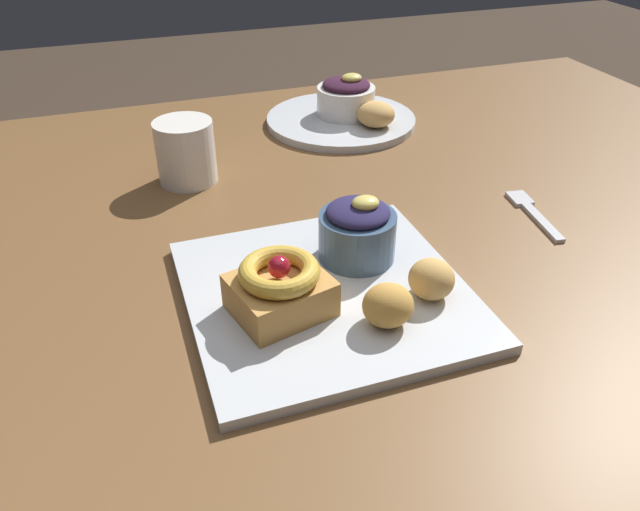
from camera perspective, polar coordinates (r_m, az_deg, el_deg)
dining_table at (r=0.75m, az=-0.29°, el=-4.87°), size 1.55×1.13×0.73m
front_plate at (r=0.64m, az=0.59°, el=-3.47°), size 0.28×0.28×0.01m
cake_slice at (r=0.59m, az=-3.68°, el=-2.95°), size 0.10×0.09×0.06m
berry_ramekin at (r=0.67m, az=3.44°, el=2.26°), size 0.08×0.08×0.07m
fritter_front at (r=0.62m, az=10.15°, el=-2.12°), size 0.05×0.05×0.04m
fritter_middle at (r=0.58m, az=6.23°, el=-4.55°), size 0.05×0.05×0.04m
back_plate at (r=1.06m, az=1.92°, el=12.26°), size 0.25×0.25×0.01m
back_ramekin at (r=1.06m, az=2.40°, el=14.29°), size 0.10×0.10×0.07m
back_pastry at (r=1.02m, az=5.13°, el=12.73°), size 0.06×0.06×0.04m
fork at (r=0.83m, az=18.80°, el=3.85°), size 0.04×0.13×0.00m
coffee_mug at (r=0.87m, az=-12.18°, el=9.24°), size 0.08×0.08×0.09m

